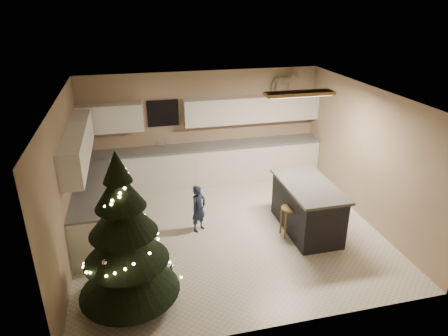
# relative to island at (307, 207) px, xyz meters

# --- Properties ---
(ground_plane) EXTENTS (5.50, 5.50, 0.00)m
(ground_plane) POSITION_rel_island_xyz_m (-1.45, 0.30, -0.48)
(ground_plane) COLOR beige
(room_shell) EXTENTS (5.52, 5.02, 2.61)m
(room_shell) POSITION_rel_island_xyz_m (-1.42, 0.30, 1.27)
(room_shell) COLOR tan
(room_shell) RESTS_ON ground_plane
(cabinetry) EXTENTS (5.50, 3.20, 2.00)m
(cabinetry) POSITION_rel_island_xyz_m (-2.36, 1.95, 0.28)
(cabinetry) COLOR silver
(cabinetry) RESTS_ON ground_plane
(island) EXTENTS (0.90, 1.70, 0.95)m
(island) POSITION_rel_island_xyz_m (0.00, 0.00, 0.00)
(island) COLOR black
(island) RESTS_ON ground_plane
(bar_stool) EXTENTS (0.31, 0.31, 0.59)m
(bar_stool) POSITION_rel_island_xyz_m (-0.40, -0.13, -0.04)
(bar_stool) COLOR olive
(bar_stool) RESTS_ON ground_plane
(christmas_tree) EXTENTS (1.48, 1.43, 2.36)m
(christmas_tree) POSITION_rel_island_xyz_m (-3.30, -1.24, 0.49)
(christmas_tree) COLOR #3F2816
(christmas_tree) RESTS_ON ground_plane
(toddler) EXTENTS (0.40, 0.38, 0.92)m
(toddler) POSITION_rel_island_xyz_m (-1.98, 0.45, -0.02)
(toddler) COLOR black
(toddler) RESTS_ON ground_plane
(rocking_horse) EXTENTS (0.64, 0.34, 0.54)m
(rocking_horse) POSITION_rel_island_xyz_m (0.48, 2.63, 1.80)
(rocking_horse) COLOR olive
(rocking_horse) RESTS_ON cabinetry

